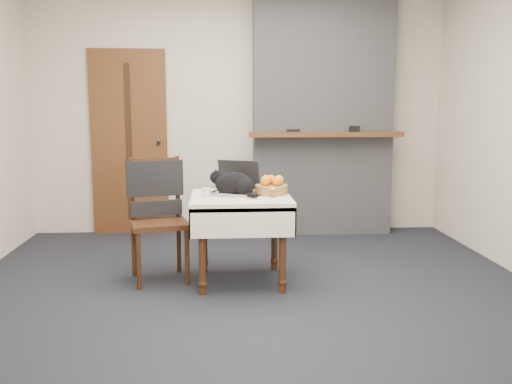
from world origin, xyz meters
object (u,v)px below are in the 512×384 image
(pill_bottle, at_px, (273,192))
(chair, at_px, (157,202))
(side_table, at_px, (241,210))
(laptop, at_px, (235,185))
(cream_jar, at_px, (206,192))
(door, at_px, (129,142))
(fruit_basket, at_px, (271,187))
(cat, at_px, (235,184))

(pill_bottle, relative_size, chair, 0.08)
(side_table, relative_size, laptop, 1.75)
(cream_jar, xyz_separation_m, pill_bottle, (0.51, -0.07, 0.00))
(door, distance_m, side_table, 2.23)
(laptop, distance_m, fruit_basket, 0.30)
(cat, height_order, chair, chair)
(door, relative_size, pill_bottle, 26.54)
(pill_bottle, relative_size, fruit_basket, 0.29)
(cat, distance_m, pill_bottle, 0.32)
(door, relative_size, cat, 5.13)
(cat, height_order, cream_jar, cat)
(door, relative_size, fruit_basket, 7.62)
(door, xyz_separation_m, cream_jar, (0.87, -1.91, -0.26))
(cream_jar, distance_m, fruit_basket, 0.53)
(cream_jar, height_order, pill_bottle, pill_bottle)
(side_table, xyz_separation_m, chair, (-0.68, 0.17, 0.04))
(cream_jar, distance_m, chair, 0.47)
(cream_jar, bearing_deg, fruit_basket, 11.24)
(cat, height_order, fruit_basket, cat)
(cat, bearing_deg, chair, -170.01)
(side_table, relative_size, chair, 0.79)
(door, bearing_deg, cat, -59.71)
(door, relative_size, laptop, 4.49)
(chair, bearing_deg, cat, -27.94)
(laptop, relative_size, fruit_basket, 1.70)
(door, height_order, chair, door)
(door, distance_m, fruit_basket, 2.29)
(laptop, bearing_deg, fruit_basket, 12.91)
(laptop, distance_m, chair, 0.65)
(pill_bottle, bearing_deg, chair, 163.51)
(fruit_basket, bearing_deg, door, 127.55)
(side_table, distance_m, pill_bottle, 0.31)
(cream_jar, xyz_separation_m, fruit_basket, (0.52, 0.10, 0.02))
(cream_jar, bearing_deg, chair, 153.18)
(side_table, distance_m, laptop, 0.22)
(cream_jar, height_order, fruit_basket, fruit_basket)
(pill_bottle, distance_m, fruit_basket, 0.17)
(fruit_basket, bearing_deg, cat, -168.86)
(cat, bearing_deg, fruit_basket, 35.46)
(door, height_order, side_table, door)
(side_table, relative_size, fruit_basket, 2.97)
(fruit_basket, bearing_deg, chair, 173.73)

